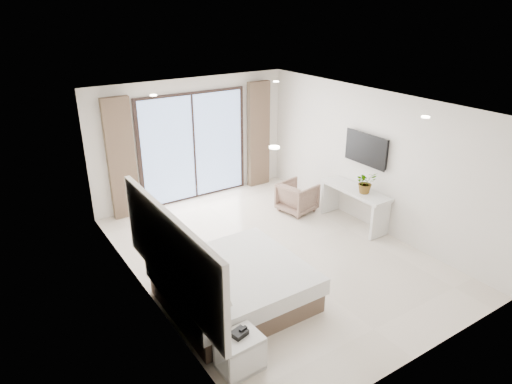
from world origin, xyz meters
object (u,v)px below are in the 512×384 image
bed (234,285)px  console_desk (355,198)px  armchair (297,196)px  nightstand (240,353)px

bed → console_desk: (3.34, 0.92, 0.26)m
console_desk → bed: bearing=-164.6°
console_desk → armchair: console_desk is taller
console_desk → armchair: bearing=117.3°
bed → console_desk: 3.48m
armchair → nightstand: bearing=122.3°
nightstand → armchair: size_ratio=0.76×
bed → armchair: bearing=36.0°
console_desk → armchair: 1.25m
nightstand → console_desk: bearing=25.2°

